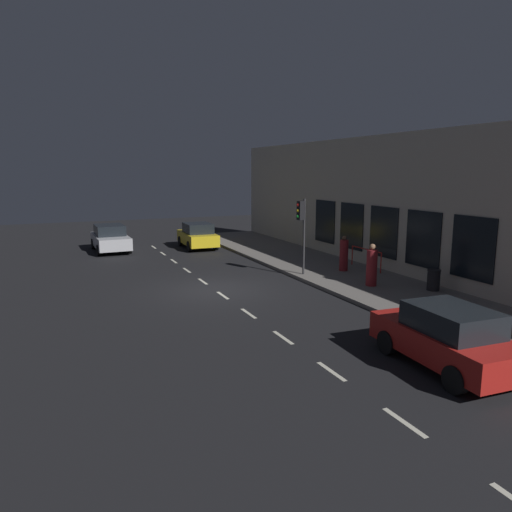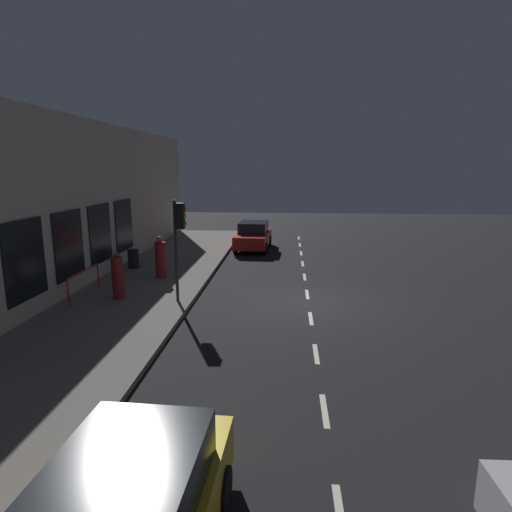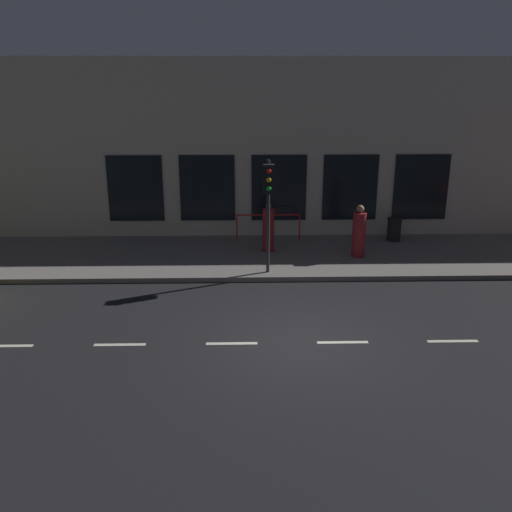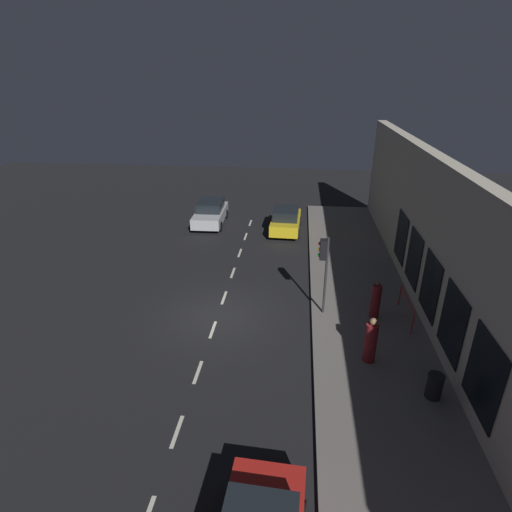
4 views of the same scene
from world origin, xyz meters
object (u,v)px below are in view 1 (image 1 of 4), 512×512
traffic_light (302,219)px  parked_car_2 (447,337)px  pedestrian_1 (344,255)px  parked_car_1 (198,236)px  pedestrian_0 (372,267)px  trash_bin (434,280)px  parked_car_0 (110,238)px

traffic_light → parked_car_2: 10.61m
traffic_light → pedestrian_1: bearing=-2.7°
pedestrian_1 → parked_car_1: bearing=21.2°
pedestrian_0 → trash_bin: pedestrian_0 is taller
parked_car_0 → trash_bin: 18.83m
pedestrian_0 → trash_bin: 2.43m
traffic_light → trash_bin: size_ratio=4.09×
parked_car_0 → parked_car_1: (5.18, -1.01, -0.00)m
pedestrian_1 → trash_bin: (1.12, -4.59, -0.34)m
trash_bin → pedestrian_0: bearing=137.1°
traffic_light → parked_car_2: traffic_light is taller
parked_car_0 → trash_bin: parked_car_0 is taller
parked_car_0 → pedestrian_1: (9.28, -11.11, 0.12)m
traffic_light → pedestrian_0: traffic_light is taller
parked_car_2 → parked_car_0: bearing=107.3°
pedestrian_1 → traffic_light: bearing=86.4°
parked_car_1 → traffic_light: bearing=-77.3°
parked_car_0 → parked_car_1: 5.28m
traffic_light → pedestrian_1: size_ratio=2.06×
parked_car_1 → pedestrian_0: 13.50m
traffic_light → parked_car_0: 13.20m
pedestrian_0 → parked_car_2: bearing=4.2°
pedestrian_0 → pedestrian_1: size_ratio=1.04×
parked_car_1 → pedestrian_1: 10.90m
parked_car_1 → parked_car_0: bearing=171.1°
parked_car_2 → pedestrian_1: size_ratio=2.42×
parked_car_2 → trash_bin: bearing=51.4°
pedestrian_0 → pedestrian_1: 3.02m
parked_car_2 → pedestrian_0: size_ratio=2.32×
parked_car_0 → pedestrian_0: (8.64, -14.06, 0.15)m
pedestrian_0 → trash_bin: (1.76, -1.64, -0.37)m
pedestrian_1 → trash_bin: bearing=-167.2°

